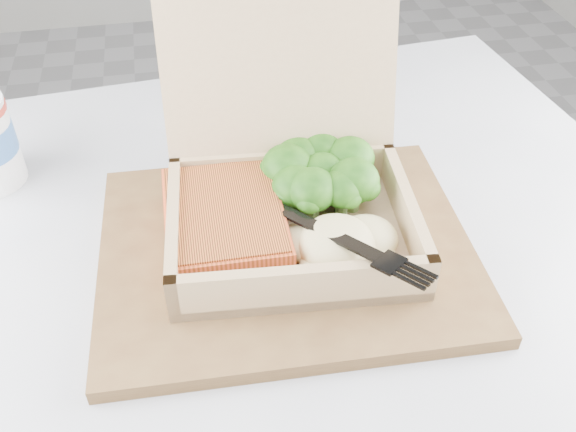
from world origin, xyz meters
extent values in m
cube|color=#B7BAC2|center=(0.44, -0.24, 0.71)|extent=(0.86, 0.86, 0.03)
cube|color=brown|center=(0.44, -0.20, 0.73)|extent=(0.34, 0.28, 0.01)
cube|color=tan|center=(0.45, -0.20, 0.75)|extent=(0.23, 0.18, 0.01)
cube|color=tan|center=(0.35, -0.19, 0.76)|extent=(0.02, 0.17, 0.04)
cube|color=tan|center=(0.55, -0.21, 0.76)|extent=(0.02, 0.17, 0.04)
cube|color=tan|center=(0.44, -0.28, 0.76)|extent=(0.21, 0.03, 0.04)
cube|color=tan|center=(0.46, -0.12, 0.76)|extent=(0.21, 0.03, 0.04)
cube|color=tan|center=(0.46, -0.10, 0.86)|extent=(0.22, 0.07, 0.16)
cube|color=#D35429|center=(0.39, -0.19, 0.77)|extent=(0.10, 0.14, 0.03)
ellipsoid|color=beige|center=(0.48, -0.24, 0.77)|extent=(0.11, 0.09, 0.04)
cube|color=black|center=(0.44, -0.19, 0.78)|extent=(0.08, 0.10, 0.02)
cube|color=black|center=(0.48, -0.26, 0.78)|extent=(0.05, 0.05, 0.01)
cube|color=white|center=(0.40, -0.03, 0.73)|extent=(0.08, 0.14, 0.00)
camera|label=1|loc=(0.37, -0.61, 1.14)|focal=40.00mm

